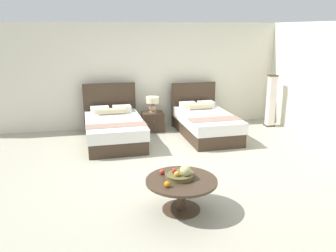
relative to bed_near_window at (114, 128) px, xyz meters
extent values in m
cube|color=#A7A38F|center=(1.07, -1.75, -0.31)|extent=(10.28, 9.48, 0.02)
cube|color=silver|center=(1.07, 1.19, 0.99)|extent=(10.28, 0.12, 2.58)
cube|color=silver|center=(4.40, -1.35, 0.99)|extent=(0.12, 5.08, 2.58)
cube|color=#3E2E20|center=(0.00, -0.09, -0.16)|extent=(1.23, 1.98, 0.29)
cube|color=white|center=(0.00, -0.09, 0.11)|extent=(1.27, 2.02, 0.24)
cube|color=#3E2E20|center=(-0.02, 0.92, 0.29)|extent=(1.26, 0.09, 1.17)
cube|color=white|center=(-0.28, 0.62, 0.30)|extent=(0.43, 0.31, 0.14)
cube|color=white|center=(0.24, 0.64, 0.30)|extent=(0.43, 0.31, 0.14)
cylinder|color=#C8BA91|center=(-0.01, 0.39, 0.30)|extent=(0.65, 0.17, 0.15)
cube|color=gray|center=(0.02, -0.59, 0.23)|extent=(1.25, 0.39, 0.01)
cube|color=#3E2E20|center=(2.13, -0.09, -0.15)|extent=(1.12, 1.99, 0.30)
cube|color=white|center=(2.13, -0.09, 0.12)|extent=(1.16, 2.04, 0.24)
cube|color=#3E2E20|center=(2.10, 0.93, 0.26)|extent=(1.15, 0.09, 1.12)
cube|color=white|center=(1.87, 0.63, 0.31)|extent=(0.39, 0.31, 0.14)
cube|color=white|center=(2.34, 0.64, 0.31)|extent=(0.39, 0.31, 0.14)
cylinder|color=#C8BA91|center=(2.12, 0.40, 0.31)|extent=(0.59, 0.17, 0.15)
cube|color=gray|center=(2.14, -0.59, 0.24)|extent=(1.14, 0.44, 0.01)
cube|color=#3E2E20|center=(0.99, 0.63, -0.07)|extent=(0.51, 0.41, 0.47)
sphere|color=tan|center=(0.99, 0.41, 0.00)|extent=(0.02, 0.02, 0.02)
cylinder|color=tan|center=(0.99, 0.65, 0.18)|extent=(0.17, 0.17, 0.02)
ellipsoid|color=tan|center=(0.99, 0.65, 0.28)|extent=(0.18, 0.18, 0.17)
cylinder|color=#99844C|center=(0.99, 0.65, 0.38)|extent=(0.02, 0.02, 0.04)
cylinder|color=beige|center=(0.99, 0.65, 0.48)|extent=(0.32, 0.32, 0.15)
cylinder|color=#3E2E20|center=(0.70, -3.28, -0.29)|extent=(0.53, 0.53, 0.02)
cylinder|color=#3E2E20|center=(0.70, -3.28, -0.09)|extent=(0.13, 0.13, 0.42)
cylinder|color=#3E2E20|center=(0.70, -3.28, 0.14)|extent=(0.98, 0.98, 0.04)
cylinder|color=brown|center=(0.69, -3.22, 0.19)|extent=(0.39, 0.39, 0.06)
torus|color=brown|center=(0.69, -3.22, 0.22)|extent=(0.41, 0.41, 0.02)
sphere|color=#B02F32|center=(0.62, -3.17, 0.25)|extent=(0.07, 0.07, 0.07)
sphere|color=gold|center=(0.63, -3.29, 0.25)|extent=(0.08, 0.08, 0.08)
sphere|color=#BFC082|center=(0.75, -3.28, 0.28)|extent=(0.15, 0.15, 0.15)
sphere|color=orange|center=(0.74, -3.16, 0.25)|extent=(0.08, 0.08, 0.08)
sphere|color=#B43529|center=(0.47, -3.05, 0.20)|extent=(0.07, 0.07, 0.07)
sphere|color=orange|center=(0.46, -3.47, 0.20)|extent=(0.08, 0.08, 0.08)
cube|color=#312A1B|center=(4.01, 0.43, -0.29)|extent=(0.22, 0.22, 0.03)
cube|color=silver|center=(4.01, 0.43, 0.36)|extent=(0.18, 0.18, 1.26)
cube|color=#312A1B|center=(4.01, 0.43, 1.00)|extent=(0.22, 0.22, 0.02)
camera|label=1|loc=(-0.42, -7.51, 2.15)|focal=37.31mm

